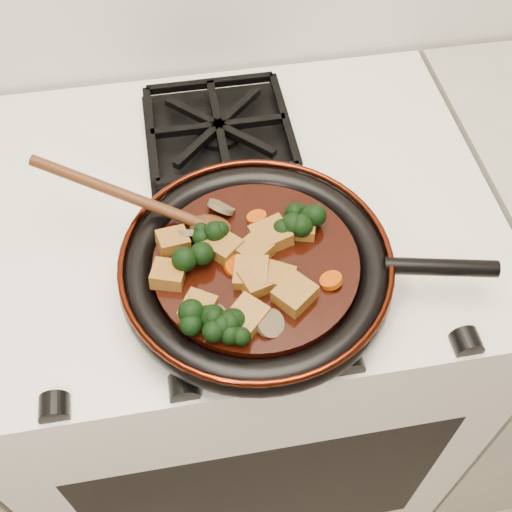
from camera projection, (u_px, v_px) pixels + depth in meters
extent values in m
cube|color=white|center=(239.00, 349.00, 1.30)|extent=(0.76, 0.60, 0.90)
cylinder|color=black|center=(256.00, 273.00, 0.82)|extent=(0.32, 0.32, 0.01)
torus|color=black|center=(256.00, 269.00, 0.81)|extent=(0.35, 0.35, 0.04)
torus|color=#411409|center=(256.00, 259.00, 0.79)|extent=(0.34, 0.34, 0.01)
cylinder|color=black|center=(441.00, 267.00, 0.79)|extent=(0.14, 0.05, 0.02)
cylinder|color=black|center=(256.00, 266.00, 0.81)|extent=(0.26, 0.26, 0.02)
cube|color=#8F5E21|center=(300.00, 227.00, 0.82)|extent=(0.05, 0.04, 0.02)
cube|color=#8F5E21|center=(169.00, 275.00, 0.78)|extent=(0.05, 0.05, 0.03)
cube|color=#8F5E21|center=(278.00, 278.00, 0.77)|extent=(0.05, 0.05, 0.02)
cube|color=#8F5E21|center=(248.00, 316.00, 0.74)|extent=(0.06, 0.06, 0.03)
cube|color=#8F5E21|center=(295.00, 295.00, 0.76)|extent=(0.06, 0.06, 0.03)
cube|color=#8F5E21|center=(257.00, 282.00, 0.77)|extent=(0.05, 0.05, 0.03)
cube|color=#8F5E21|center=(198.00, 310.00, 0.75)|extent=(0.05, 0.05, 0.02)
cube|color=#8F5E21|center=(173.00, 241.00, 0.81)|extent=(0.05, 0.04, 0.03)
cube|color=#8F5E21|center=(254.00, 251.00, 0.80)|extent=(0.05, 0.05, 0.02)
cube|color=#8F5E21|center=(271.00, 236.00, 0.81)|extent=(0.06, 0.05, 0.03)
cube|color=#8F5E21|center=(252.00, 274.00, 0.78)|extent=(0.05, 0.05, 0.03)
cube|color=#8F5E21|center=(223.00, 247.00, 0.80)|extent=(0.06, 0.06, 0.03)
cylinder|color=#B63F05|center=(331.00, 280.00, 0.77)|extent=(0.03, 0.03, 0.02)
cylinder|color=#B63F05|center=(257.00, 284.00, 0.77)|extent=(0.03, 0.03, 0.02)
cylinder|color=#B63F05|center=(275.00, 280.00, 0.77)|extent=(0.03, 0.03, 0.02)
cylinder|color=#B63F05|center=(257.00, 218.00, 0.83)|extent=(0.03, 0.03, 0.02)
cylinder|color=#B63F05|center=(235.00, 266.00, 0.79)|extent=(0.03, 0.03, 0.02)
cylinder|color=brown|center=(270.00, 323.00, 0.74)|extent=(0.05, 0.05, 0.03)
cylinder|color=brown|center=(221.00, 207.00, 0.84)|extent=(0.05, 0.05, 0.03)
cylinder|color=brown|center=(198.00, 303.00, 0.75)|extent=(0.04, 0.04, 0.03)
cylinder|color=brown|center=(189.00, 232.00, 0.82)|extent=(0.04, 0.03, 0.03)
cylinder|color=brown|center=(217.00, 315.00, 0.74)|extent=(0.05, 0.05, 0.03)
ellipsoid|color=#4D2610|center=(210.00, 227.00, 0.82)|extent=(0.07, 0.06, 0.02)
cylinder|color=#4D2610|center=(121.00, 194.00, 0.82)|extent=(0.02, 0.02, 0.24)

